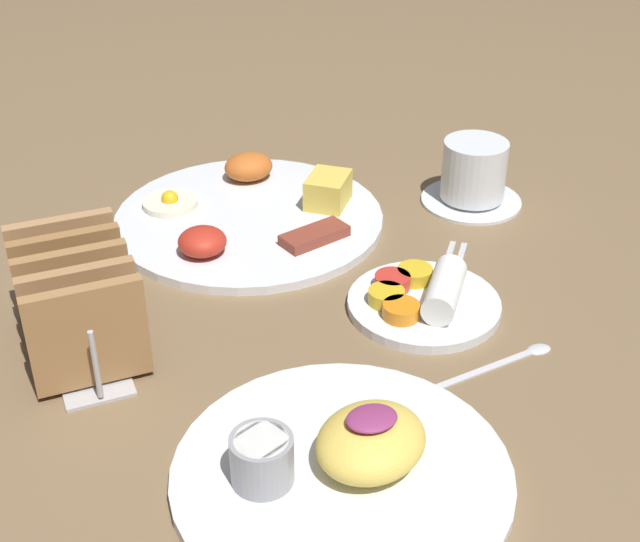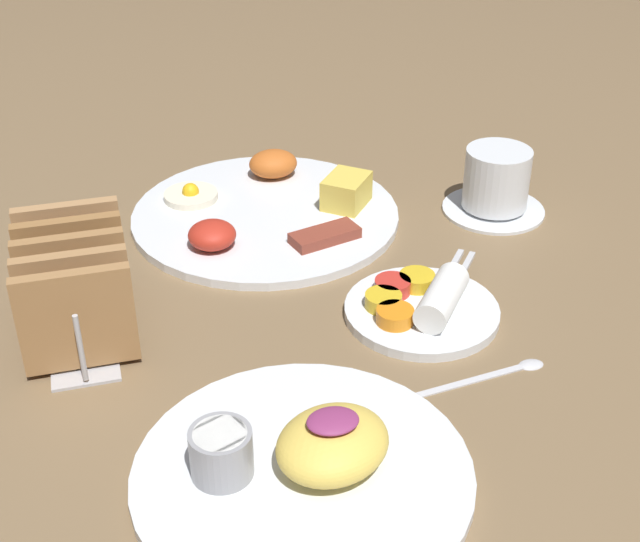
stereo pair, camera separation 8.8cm
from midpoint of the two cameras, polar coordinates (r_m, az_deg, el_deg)
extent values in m
plane|color=brown|center=(0.85, -1.10, -4.00)|extent=(3.00, 3.00, 0.00)
cylinder|color=white|center=(1.03, -1.08, 3.51)|extent=(0.31, 0.31, 0.01)
cube|color=#E5C64C|center=(1.04, 4.13, 5.07)|extent=(0.07, 0.07, 0.04)
ellipsoid|color=#C66023|center=(1.11, -0.74, 6.83)|extent=(0.06, 0.05, 0.03)
cylinder|color=#F4EACC|center=(1.06, -5.93, 4.74)|extent=(0.06, 0.06, 0.01)
sphere|color=yellow|center=(1.06, -5.94, 5.03)|extent=(0.02, 0.02, 0.02)
ellipsoid|color=red|center=(0.96, -4.32, 2.24)|extent=(0.05, 0.05, 0.03)
cube|color=brown|center=(0.97, 2.91, 2.21)|extent=(0.08, 0.05, 0.01)
cylinder|color=white|center=(0.88, 9.40, -2.66)|extent=(0.15, 0.15, 0.01)
cylinder|color=gold|center=(0.90, 9.02, -0.67)|extent=(0.04, 0.04, 0.01)
cylinder|color=red|center=(0.89, 7.51, -1.07)|extent=(0.04, 0.04, 0.01)
cylinder|color=gold|center=(0.87, 6.99, -1.98)|extent=(0.04, 0.04, 0.01)
cylinder|color=orange|center=(0.85, 7.81, -2.96)|extent=(0.04, 0.04, 0.01)
cylinder|color=white|center=(0.86, 10.73, -1.78)|extent=(0.08, 0.08, 0.03)
cube|color=silver|center=(0.92, 11.35, 0.43)|extent=(0.04, 0.04, 0.00)
cube|color=silver|center=(0.92, 12.07, 0.27)|extent=(0.04, 0.04, 0.00)
cylinder|color=white|center=(0.70, 2.60, -13.02)|extent=(0.26, 0.26, 0.01)
ellipsoid|color=#EAC651|center=(0.68, 4.57, -11.13)|extent=(0.12, 0.11, 0.04)
ellipsoid|color=#8C3366|center=(0.67, 4.65, -9.69)|extent=(0.04, 0.03, 0.01)
cylinder|color=#99999E|center=(0.68, -2.57, -11.71)|extent=(0.05, 0.05, 0.04)
cylinder|color=white|center=(0.67, -2.60, -10.71)|extent=(0.04, 0.04, 0.01)
cube|color=#B7B7BC|center=(0.87, -12.23, -3.60)|extent=(0.06, 0.18, 0.01)
cube|color=#9E7143|center=(0.79, -12.24, -3.19)|extent=(0.10, 0.01, 0.10)
cube|color=#A47648|center=(0.81, -12.44, -1.93)|extent=(0.10, 0.01, 0.10)
cube|color=#9B6E40|center=(0.84, -12.62, -0.76)|extent=(0.10, 0.01, 0.10)
cube|color=olive|center=(0.87, -12.80, 0.34)|extent=(0.10, 0.01, 0.10)
cube|color=#AB7D4F|center=(0.89, -12.96, 1.37)|extent=(0.10, 0.01, 0.10)
cylinder|color=#B7B7BC|center=(0.78, -11.97, -4.96)|extent=(0.01, 0.01, 0.07)
cylinder|color=#B7B7BC|center=(0.92, -12.96, 1.27)|extent=(0.01, 0.01, 0.07)
cylinder|color=white|center=(1.08, 13.34, 3.88)|extent=(0.12, 0.12, 0.01)
cylinder|color=white|center=(1.06, 13.60, 5.73)|extent=(0.08, 0.08, 0.07)
cylinder|color=#381E0F|center=(1.05, 13.81, 7.20)|extent=(0.06, 0.06, 0.01)
cube|color=silver|center=(0.80, 12.62, -6.95)|extent=(0.11, 0.02, 0.00)
ellipsoid|color=silver|center=(0.84, 16.36, -5.69)|extent=(0.02, 0.02, 0.01)
camera|label=1|loc=(0.04, -87.14, 1.78)|focal=50.00mm
camera|label=2|loc=(0.04, 92.86, -1.78)|focal=50.00mm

